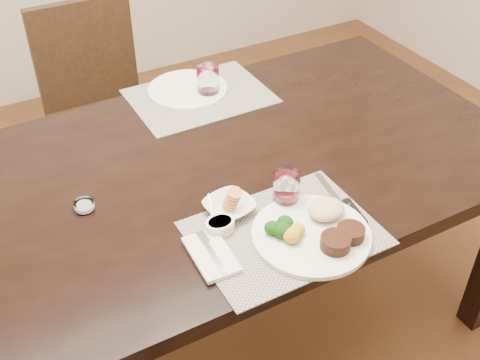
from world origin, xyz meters
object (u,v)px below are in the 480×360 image
wine_glass_near (286,190)px  far_plate (188,89)px  chair_far (99,101)px  steak_knife (348,206)px  dinner_plate (317,231)px  cracker_bowl (229,206)px

wine_glass_near → far_plate: (0.02, 0.67, -0.04)m
chair_far → far_plate: bearing=-69.8°
wine_glass_near → steak_knife: bearing=-36.5°
dinner_plate → wine_glass_near: bearing=66.8°
far_plate → steak_knife: bearing=-81.7°
dinner_plate → steak_knife: dinner_plate is taller
steak_knife → chair_far: bearing=111.6°
wine_glass_near → cracker_bowl: bearing=165.2°
chair_far → far_plate: (0.19, -0.51, 0.26)m
chair_far → steak_knife: chair_far is taller
chair_far → wine_glass_near: size_ratio=9.24×
cracker_bowl → far_plate: 0.65m
dinner_plate → cracker_bowl: (-0.15, 0.19, 0.00)m
steak_knife → wine_glass_near: 0.17m
chair_far → cracker_bowl: size_ratio=6.12×
cracker_bowl → far_plate: cracker_bowl is taller
wine_glass_near → far_plate: bearing=88.2°
far_plate → cracker_bowl: bearing=-105.3°
chair_far → cracker_bowl: bearing=-89.2°
wine_glass_near → far_plate: 0.67m
cracker_bowl → far_plate: (0.17, 0.63, -0.01)m
chair_far → dinner_plate: bearing=-82.9°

